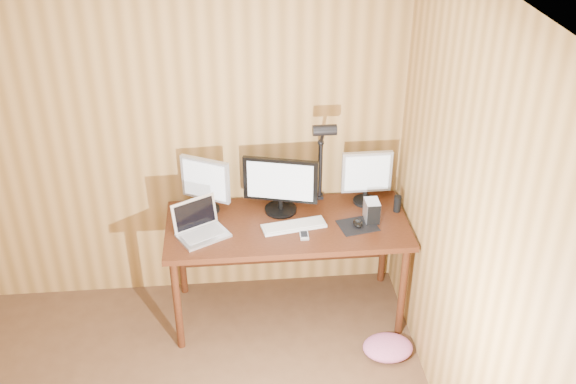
{
  "coord_description": "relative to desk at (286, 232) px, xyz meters",
  "views": [
    {
      "loc": [
        0.59,
        -2.07,
        3.2
      ],
      "look_at": [
        0.93,
        1.58,
        1.02
      ],
      "focal_mm": 42.0,
      "sensor_mm": 36.0,
      "label": 1
    }
  ],
  "objects": [
    {
      "name": "mouse",
      "position": [
        0.46,
        -0.15,
        0.14
      ],
      "size": [
        0.07,
        0.11,
        0.04
      ],
      "primitive_type": "ellipsoid",
      "rotation": [
        0.0,
        0.0,
        0.0
      ],
      "color": "black",
      "rests_on": "mousepad"
    },
    {
      "name": "monitor_right",
      "position": [
        0.56,
        0.14,
        0.33
      ],
      "size": [
        0.34,
        0.16,
        0.39
      ],
      "rotation": [
        0.0,
        0.0,
        0.01
      ],
      "color": "black",
      "rests_on": "desk"
    },
    {
      "name": "speaker",
      "position": [
        0.76,
        0.01,
        0.18
      ],
      "size": [
        0.05,
        0.05,
        0.12
      ],
      "primitive_type": "cylinder",
      "color": "black",
      "rests_on": "desk"
    },
    {
      "name": "fabric_pile",
      "position": [
        0.62,
        -0.56,
        -0.58
      ],
      "size": [
        0.4,
        0.37,
        0.11
      ],
      "primitive_type": null,
      "rotation": [
        0.0,
        0.0,
        0.34
      ],
      "color": "#C6608C",
      "rests_on": "floor"
    },
    {
      "name": "room_shell",
      "position": [
        -0.93,
        -1.7,
        0.62
      ],
      "size": [
        4.0,
        4.0,
        4.0
      ],
      "color": "brown",
      "rests_on": "ground"
    },
    {
      "name": "desk",
      "position": [
        0.0,
        0.0,
        0.0
      ],
      "size": [
        1.6,
        0.7,
        0.75
      ],
      "color": "#421D0D",
      "rests_on": "floor"
    },
    {
      "name": "keyboard",
      "position": [
        0.04,
        -0.12,
        0.13
      ],
      "size": [
        0.44,
        0.2,
        0.02
      ],
      "rotation": [
        0.0,
        0.0,
        0.18
      ],
      "color": "silver",
      "rests_on": "desk"
    },
    {
      "name": "laptop",
      "position": [
        -0.57,
        -0.14,
        0.18
      ],
      "size": [
        0.38,
        0.36,
        0.22
      ],
      "rotation": [
        0.0,
        0.0,
        0.5
      ],
      "color": "silver",
      "rests_on": "desk"
    },
    {
      "name": "desk_lamp",
      "position": [
        0.25,
        0.15,
        0.54
      ],
      "size": [
        0.15,
        0.22,
        0.67
      ],
      "rotation": [
        0.0,
        0.0,
        -0.33
      ],
      "color": "black",
      "rests_on": "desk"
    },
    {
      "name": "mousepad",
      "position": [
        0.46,
        -0.15,
        0.12
      ],
      "size": [
        0.28,
        0.24,
        0.0
      ],
      "primitive_type": "cube",
      "rotation": [
        0.0,
        0.0,
        0.21
      ],
      "color": "black",
      "rests_on": "desk"
    },
    {
      "name": "monitor_center",
      "position": [
        -0.03,
        0.09,
        0.33
      ],
      "size": [
        0.49,
        0.22,
        0.39
      ],
      "rotation": [
        0.0,
        0.0,
        -0.26
      ],
      "color": "black",
      "rests_on": "desk"
    },
    {
      "name": "monitor_left",
      "position": [
        -0.53,
        0.14,
        0.33
      ],
      "size": [
        0.32,
        0.19,
        0.39
      ],
      "rotation": [
        0.0,
        0.0,
        -0.48
      ],
      "color": "black",
      "rests_on": "desk"
    },
    {
      "name": "phone",
      "position": [
        0.09,
        -0.23,
        0.13
      ],
      "size": [
        0.06,
        0.11,
        0.02
      ],
      "rotation": [
        0.0,
        0.0,
        -0.01
      ],
      "color": "silver",
      "rests_on": "desk"
    },
    {
      "name": "hard_drive",
      "position": [
        0.56,
        -0.08,
        0.19
      ],
      "size": [
        0.09,
        0.13,
        0.14
      ],
      "rotation": [
        0.0,
        0.0,
        0.02
      ],
      "color": "silver",
      "rests_on": "desk"
    }
  ]
}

